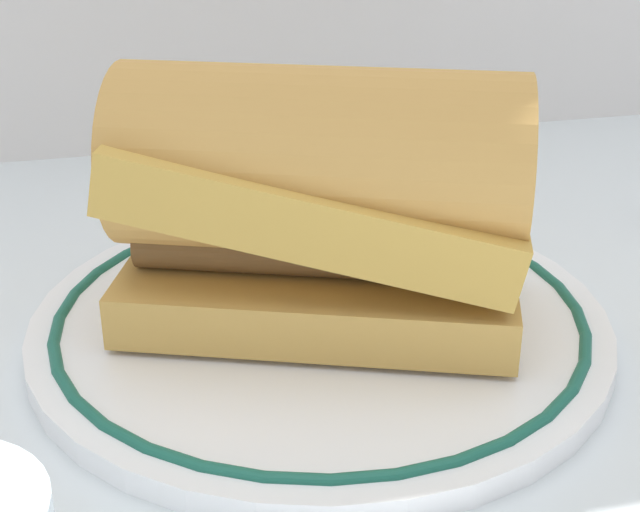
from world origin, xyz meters
TOP-DOWN VIEW (x-y plane):
  - ground_plane at (0.00, 0.00)m, footprint 1.50×1.50m
  - plate at (0.03, 0.04)m, footprint 0.29×0.29m
  - sausage_sandwich at (0.03, 0.04)m, footprint 0.22×0.16m

SIDE VIEW (x-z plane):
  - ground_plane at x=0.00m, z-range 0.00..0.00m
  - plate at x=0.03m, z-range 0.00..0.02m
  - sausage_sandwich at x=0.03m, z-range 0.01..0.14m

